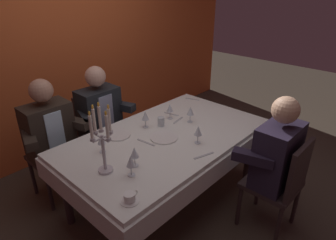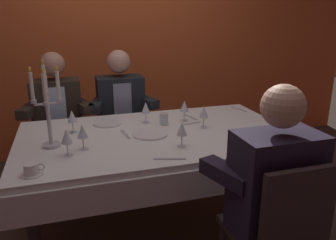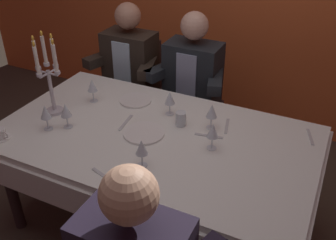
# 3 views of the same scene
# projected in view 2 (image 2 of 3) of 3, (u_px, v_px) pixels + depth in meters

# --- Properties ---
(ground_plane) EXTENTS (12.00, 12.00, 0.00)m
(ground_plane) POSITION_uv_depth(u_px,v_px,m) (158.00, 223.00, 2.61)
(ground_plane) COLOR #42372C
(back_wall) EXTENTS (6.00, 0.12, 2.70)m
(back_wall) POSITION_uv_depth(u_px,v_px,m) (117.00, 32.00, 3.72)
(back_wall) COLOR #D95C2C
(back_wall) RESTS_ON ground_plane
(dining_table) EXTENTS (1.94, 1.14, 0.74)m
(dining_table) POSITION_uv_depth(u_px,v_px,m) (157.00, 149.00, 2.43)
(dining_table) COLOR white
(dining_table) RESTS_ON ground_plane
(candelabra) EXTENTS (0.19, 0.19, 0.55)m
(candelabra) POSITION_uv_depth(u_px,v_px,m) (47.00, 107.00, 2.07)
(candelabra) COLOR silver
(candelabra) RESTS_ON dining_table
(dinner_plate_0) EXTENTS (0.25, 0.25, 0.01)m
(dinner_plate_0) POSITION_uv_depth(u_px,v_px,m) (150.00, 134.00, 2.35)
(dinner_plate_0) COLOR white
(dinner_plate_0) RESTS_ON dining_table
(dinner_plate_1) EXTENTS (0.22, 0.22, 0.01)m
(dinner_plate_1) POSITION_uv_depth(u_px,v_px,m) (108.00, 123.00, 2.59)
(dinner_plate_1) COLOR white
(dinner_plate_1) RESTS_ON dining_table
(wine_glass_0) EXTENTS (0.07, 0.07, 0.16)m
(wine_glass_0) POSITION_uv_depth(u_px,v_px,m) (204.00, 113.00, 2.47)
(wine_glass_0) COLOR silver
(wine_glass_0) RESTS_ON dining_table
(wine_glass_1) EXTENTS (0.07, 0.07, 0.16)m
(wine_glass_1) POSITION_uv_depth(u_px,v_px,m) (67.00, 137.00, 1.98)
(wine_glass_1) COLOR silver
(wine_glass_1) RESTS_ON dining_table
(wine_glass_2) EXTENTS (0.07, 0.07, 0.16)m
(wine_glass_2) POSITION_uv_depth(u_px,v_px,m) (182.00, 130.00, 2.11)
(wine_glass_2) COLOR silver
(wine_glass_2) RESTS_ON dining_table
(wine_glass_3) EXTENTS (0.07, 0.07, 0.16)m
(wine_glass_3) POSITION_uv_depth(u_px,v_px,m) (82.00, 132.00, 2.07)
(wine_glass_3) COLOR silver
(wine_glass_3) RESTS_ON dining_table
(wine_glass_4) EXTENTS (0.07, 0.07, 0.16)m
(wine_glass_4) POSITION_uv_depth(u_px,v_px,m) (146.00, 108.00, 2.58)
(wine_glass_4) COLOR silver
(wine_glass_4) RESTS_ON dining_table
(wine_glass_5) EXTENTS (0.07, 0.07, 0.16)m
(wine_glass_5) POSITION_uv_depth(u_px,v_px,m) (184.00, 107.00, 2.63)
(wine_glass_5) COLOR silver
(wine_glass_5) RESTS_ON dining_table
(wine_glass_6) EXTENTS (0.07, 0.07, 0.16)m
(wine_glass_6) POSITION_uv_depth(u_px,v_px,m) (72.00, 117.00, 2.37)
(wine_glass_6) COLOR silver
(wine_glass_6) RESTS_ON dining_table
(water_tumbler_0) EXTENTS (0.07, 0.07, 0.09)m
(water_tumbler_0) POSITION_uv_depth(u_px,v_px,m) (164.00, 119.00, 2.56)
(water_tumbler_0) COLOR silver
(water_tumbler_0) RESTS_ON dining_table
(coffee_cup_0) EXTENTS (0.13, 0.12, 0.06)m
(coffee_cup_0) POSITION_uv_depth(u_px,v_px,m) (32.00, 170.00, 1.77)
(coffee_cup_0) COLOR white
(coffee_cup_0) RESTS_ON dining_table
(knife_0) EXTENTS (0.19, 0.07, 0.01)m
(knife_0) POSITION_uv_depth(u_px,v_px,m) (170.00, 159.00, 1.96)
(knife_0) COLOR #B7B7BC
(knife_0) RESTS_ON dining_table
(fork_1) EXTENTS (0.17, 0.05, 0.01)m
(fork_1) POSITION_uv_depth(u_px,v_px,m) (191.00, 124.00, 2.59)
(fork_1) COLOR #B7B7BC
(fork_1) RESTS_ON dining_table
(fork_2) EXTENTS (0.07, 0.17, 0.01)m
(fork_2) POSITION_uv_depth(u_px,v_px,m) (239.00, 109.00, 2.97)
(fork_2) COLOR #B7B7BC
(fork_2) RESTS_ON dining_table
(spoon_3) EXTENTS (0.06, 0.17, 0.01)m
(spoon_3) POSITION_uv_depth(u_px,v_px,m) (191.00, 117.00, 2.74)
(spoon_3) COLOR #B7B7BC
(spoon_3) RESTS_ON dining_table
(knife_4) EXTENTS (0.04, 0.19, 0.01)m
(knife_4) POSITION_uv_depth(u_px,v_px,m) (125.00, 134.00, 2.36)
(knife_4) COLOR #B7B7BC
(knife_4) RESTS_ON dining_table
(seated_diner_0) EXTENTS (0.63, 0.48, 1.24)m
(seated_diner_0) POSITION_uv_depth(u_px,v_px,m) (57.00, 109.00, 3.01)
(seated_diner_0) COLOR #302223
(seated_diner_0) RESTS_ON ground_plane
(seated_diner_1) EXTENTS (0.63, 0.48, 1.24)m
(seated_diner_1) POSITION_uv_depth(u_px,v_px,m) (120.00, 104.00, 3.17)
(seated_diner_1) COLOR #302223
(seated_diner_1) RESTS_ON ground_plane
(seated_diner_2) EXTENTS (0.63, 0.48, 1.24)m
(seated_diner_2) POSITION_uv_depth(u_px,v_px,m) (276.00, 184.00, 1.69)
(seated_diner_2) COLOR #302223
(seated_diner_2) RESTS_ON ground_plane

